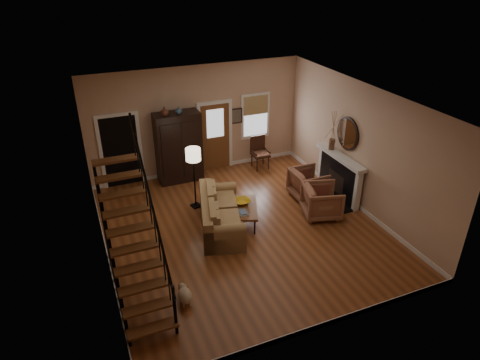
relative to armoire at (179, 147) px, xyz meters
name	(u,v)px	position (x,y,z in m)	size (l,w,h in m)	color
room	(202,149)	(0.29, -1.39, 0.46)	(7.00, 7.33, 3.30)	brown
staircase	(131,226)	(-2.08, -4.45, 0.55)	(0.94, 2.80, 3.20)	brown
fireplace	(340,172)	(3.83, -2.65, -0.31)	(0.33, 1.95, 2.30)	black
armoire	(179,147)	(0.00, 0.00, 0.00)	(1.30, 0.60, 2.10)	black
vase_a	(164,111)	(-0.35, -0.10, 1.17)	(0.24, 0.24, 0.25)	#4C2619
vase_b	(179,110)	(0.05, -0.10, 1.16)	(0.20, 0.20, 0.21)	#334C60
sofa	(221,214)	(0.24, -2.91, -0.64)	(0.96, 2.22, 0.83)	#9C7547
coffee_table	(243,214)	(0.82, -2.88, -0.82)	(0.71, 1.21, 0.47)	brown
bowl	(242,201)	(0.87, -2.73, -0.53)	(0.42, 0.42, 0.10)	gold
books	(243,212)	(0.70, -3.18, -0.56)	(0.22, 0.30, 0.06)	beige
armchair_left	(322,201)	(2.83, -3.36, -0.63)	(0.90, 0.93, 0.85)	brown
armchair_right	(308,184)	(3.00, -2.38, -0.64)	(0.88, 0.91, 0.83)	brown
floor_lamp	(194,178)	(-0.05, -1.68, -0.20)	(0.39, 0.39, 1.70)	black
side_chair	(260,153)	(2.55, -0.20, -0.54)	(0.54, 0.54, 1.02)	#371D11
dog	(185,296)	(-1.32, -5.09, -0.88)	(0.27, 0.45, 0.33)	#D1B58F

